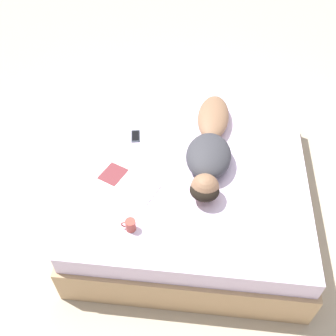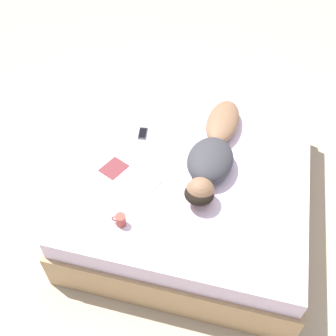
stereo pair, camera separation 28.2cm
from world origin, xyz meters
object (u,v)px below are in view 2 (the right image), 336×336
person (213,153)px  cell_phone (143,133)px  coffee_mug (120,220)px  open_magazine (125,176)px

person → cell_phone: size_ratio=8.04×
coffee_mug → cell_phone: 0.91m
open_magazine → cell_phone: (0.01, -0.49, 0.00)m
open_magazine → cell_phone: 0.49m
person → open_magazine: person is taller
open_magazine → person: bearing=-128.0°
coffee_mug → person: bearing=-124.2°
person → cell_phone: bearing=-12.1°
open_magazine → cell_phone: same height
cell_phone → open_magazine: bearing=81.4°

